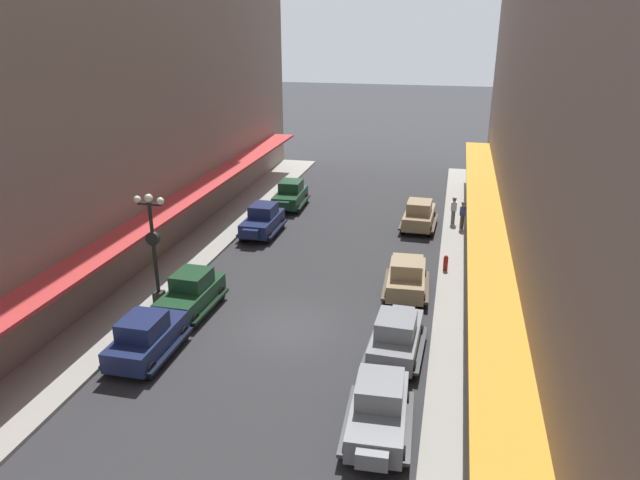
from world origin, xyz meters
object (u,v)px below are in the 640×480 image
Objects in this scene: parked_car_2 at (419,214)px; parked_car_3 at (379,408)px; parked_car_5 at (396,335)px; fire_hydrant at (446,263)px; pedestrian_0 at (462,215)px; parked_car_1 at (263,220)px; parked_car_7 at (290,194)px; parked_car_4 at (191,292)px; lamp_post_with_clock at (153,244)px; pedestrian_1 at (454,210)px; parked_car_6 at (147,336)px; parked_car_0 at (407,276)px.

parked_car_2 is 19.93m from parked_car_3.
parked_car_5 reaches higher than fire_hydrant.
pedestrian_0 is (2.44, 15.45, 0.07)m from parked_car_5.
parked_car_7 is (0.16, 5.67, 0.00)m from parked_car_1.
parked_car_4 is at bearing -123.93° from parked_car_2.
pedestrian_0 is at bearing 44.84° from lamp_post_with_clock.
parked_car_1 is 12.07m from pedestrian_1.
parked_car_6 is (-9.17, -17.50, 0.00)m from parked_car_2.
pedestrian_1 is at bearing 52.48° from parked_car_4.
parked_car_4 is (-9.15, -13.60, 0.00)m from parked_car_2.
parked_car_7 is (-9.14, 12.05, 0.00)m from parked_car_0.
parked_car_6 is (0.04, -14.28, 0.00)m from parked_car_1.
parked_car_2 is 1.00× the size of parked_car_4.
pedestrian_0 is at bearing 16.00° from parked_car_1.
parked_car_5 is 2.57× the size of pedestrian_1.
parked_car_4 is 9.49m from parked_car_5.
lamp_post_with_clock reaches higher than parked_car_7.
parked_car_0 is 1.00× the size of parked_car_7.
pedestrian_0 is (2.55, 9.78, 0.07)m from parked_car_0.
parked_car_6 is 5.00m from lamp_post_with_clock.
parked_car_6 is 15.49m from fire_hydrant.
fire_hydrant is (1.70, 13.31, -0.38)m from parked_car_3.
parked_car_6 reaches higher than pedestrian_1.
fire_hydrant is (10.90, -9.06, -0.38)m from parked_car_7.
parked_car_5 is (9.34, -1.67, 0.00)m from parked_car_4.
parked_car_5 is at bearing -98.98° from pedestrian_0.
parked_car_2 is 17.31m from lamp_post_with_clock.
parked_car_6 is at bearing -90.31° from parked_car_4.
parked_car_3 and parked_car_4 have the same top height.
parked_car_3 is 2.59× the size of pedestrian_0.
parked_car_5 is (0.05, 4.66, 0.00)m from parked_car_3.
pedestrian_1 is at bearing -7.26° from parked_car_7.
parked_car_3 is 21.05m from pedestrian_1.
parked_car_0 and parked_car_7 have the same top height.
lamp_post_with_clock is (-1.75, 0.31, 2.04)m from parked_car_4.
parked_car_6 is (-9.26, -7.90, 0.00)m from parked_car_0.
fire_hydrant is at bearing -39.74° from parked_car_7.
lamp_post_with_clock is (-11.05, 6.64, 2.04)m from parked_car_3.
lamp_post_with_clock reaches higher than parked_car_1.
pedestrian_1 is at bearing 47.78° from lamp_post_with_clock.
parked_car_6 is 19.95m from parked_car_7.
parked_car_6 is at bearing -90.33° from parked_car_7.
parked_car_1 and parked_car_6 have the same top height.
parked_car_4 is at bearing 169.85° from parked_car_5.
parked_car_0 is 1.00× the size of parked_car_5.
parked_car_6 is at bearing -67.66° from lamp_post_with_clock.
lamp_post_with_clock reaches higher than parked_car_6.
parked_car_1 is 11.58m from fire_hydrant.
parked_car_0 is 1.00× the size of parked_car_4.
parked_car_0 and parked_car_4 have the same top height.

